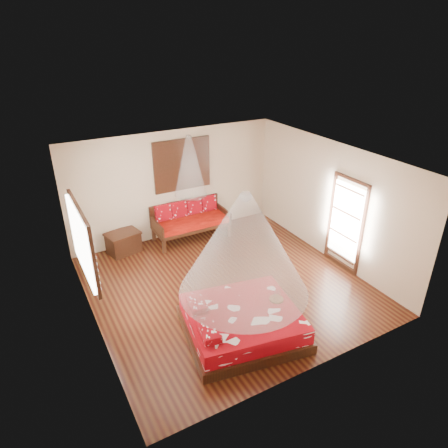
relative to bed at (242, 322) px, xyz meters
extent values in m
cube|color=black|center=(0.50, 1.47, -0.26)|extent=(5.50, 5.50, 0.02)
cube|color=silver|center=(0.50, 1.47, 2.56)|extent=(5.50, 5.50, 0.02)
cube|color=beige|center=(-2.26, 1.47, 1.15)|extent=(0.02, 5.50, 2.80)
cube|color=beige|center=(3.26, 1.47, 1.15)|extent=(0.02, 5.50, 2.80)
cube|color=beige|center=(0.50, 4.23, 1.15)|extent=(5.50, 0.02, 2.80)
cube|color=beige|center=(0.50, -1.29, 1.15)|extent=(5.50, 0.02, 2.80)
cube|color=black|center=(0.02, 0.00, -0.15)|extent=(2.30, 2.15, 0.20)
cube|color=maroon|center=(0.02, 0.00, 0.10)|extent=(2.19, 2.03, 0.30)
cube|color=maroon|center=(-0.78, -0.25, 0.32)|extent=(0.37, 0.57, 0.13)
cube|color=maroon|center=(-0.65, 0.50, 0.32)|extent=(0.37, 0.57, 0.13)
cube|color=black|center=(-0.17, 3.40, -0.04)|extent=(0.08, 0.08, 0.42)
cube|color=black|center=(1.66, 3.40, -0.04)|extent=(0.08, 0.08, 0.42)
cube|color=black|center=(-0.17, 4.15, -0.04)|extent=(0.08, 0.08, 0.42)
cube|color=black|center=(1.66, 4.15, -0.04)|extent=(0.08, 0.08, 0.42)
cube|color=black|center=(0.75, 3.77, 0.13)|extent=(1.95, 0.87, 0.08)
cube|color=#7C0904|center=(0.75, 3.77, 0.24)|extent=(1.89, 0.81, 0.14)
cube|color=black|center=(0.75, 4.17, 0.42)|extent=(1.95, 0.06, 0.55)
cube|color=black|center=(-0.19, 3.77, 0.29)|extent=(0.06, 0.87, 0.30)
cube|color=black|center=(1.68, 3.77, 0.29)|extent=(0.06, 0.87, 0.30)
cube|color=maroon|center=(0.10, 4.05, 0.51)|extent=(0.41, 0.20, 0.43)
cube|color=maroon|center=(0.53, 4.05, 0.51)|extent=(0.41, 0.20, 0.43)
cube|color=maroon|center=(0.96, 4.05, 0.51)|extent=(0.41, 0.20, 0.43)
cube|color=maroon|center=(1.40, 4.05, 0.51)|extent=(0.41, 0.20, 0.43)
cube|color=black|center=(-1.02, 3.92, -0.01)|extent=(0.83, 0.67, 0.48)
cube|color=black|center=(-1.02, 3.92, 0.26)|extent=(0.88, 0.72, 0.05)
cube|color=black|center=(0.75, 4.19, 1.65)|extent=(1.52, 0.06, 1.32)
cube|color=black|center=(0.75, 4.18, 1.65)|extent=(1.35, 0.04, 1.10)
cube|color=black|center=(-2.22, 1.67, 1.45)|extent=(0.08, 1.74, 1.34)
cube|color=silver|center=(-2.18, 1.67, 1.45)|extent=(0.04, 1.54, 1.10)
cube|color=black|center=(3.22, 0.87, 0.80)|extent=(0.08, 1.02, 2.16)
cube|color=white|center=(3.20, 0.87, 0.90)|extent=(0.03, 0.82, 1.70)
cylinder|color=brown|center=(0.73, -0.03, 0.26)|extent=(0.27, 0.27, 0.03)
cone|color=white|center=(0.02, 0.00, 1.60)|extent=(2.22, 2.22, 1.80)
cone|color=white|center=(0.75, 3.72, 1.75)|extent=(0.80, 0.80, 1.50)
camera|label=1|loc=(-3.01, -4.79, 4.78)|focal=32.00mm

